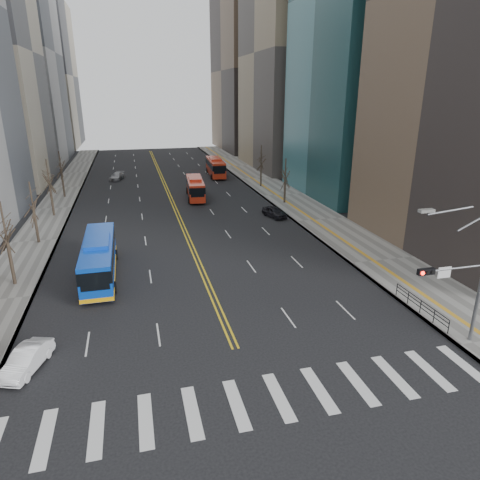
{
  "coord_description": "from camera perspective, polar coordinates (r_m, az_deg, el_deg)",
  "views": [
    {
      "loc": [
        -5.58,
        -17.99,
        15.66
      ],
      "look_at": [
        2.45,
        13.5,
        4.35
      ],
      "focal_mm": 32.0,
      "sensor_mm": 36.0,
      "label": 1
    }
  ],
  "objects": [
    {
      "name": "street_trees",
      "position": [
        53.66,
        -15.83,
        6.86
      ],
      "size": [
        35.2,
        47.2,
        7.6
      ],
      "color": "#31261E",
      "rests_on": "ground"
    },
    {
      "name": "car_white",
      "position": [
        29.12,
        -26.57,
        -14.07
      ],
      "size": [
        2.69,
        4.33,
        1.35
      ],
      "primitive_type": "imported",
      "rotation": [
        0.0,
        0.0,
        -0.34
      ],
      "color": "white",
      "rests_on": "ground"
    },
    {
      "name": "blue_bus",
      "position": [
        39.8,
        -18.29,
        -2.15
      ],
      "size": [
        2.85,
        12.07,
        3.51
      ],
      "color": "blue",
      "rests_on": "ground"
    },
    {
      "name": "office_towers",
      "position": [
        87.07,
        -11.52,
        24.28
      ],
      "size": [
        83.0,
        134.0,
        58.0
      ],
      "color": "gray",
      "rests_on": "ground"
    },
    {
      "name": "ground",
      "position": [
        24.5,
        2.4,
        -20.58
      ],
      "size": [
        220.0,
        220.0,
        0.0
      ],
      "primitive_type": "plane",
      "color": "black"
    },
    {
      "name": "pedestrian_railing",
      "position": [
        34.51,
        22.96,
        -7.93
      ],
      "size": [
        0.06,
        6.06,
        1.02
      ],
      "color": "black",
      "rests_on": "sidewalk_right"
    },
    {
      "name": "sidewalk_left",
      "position": [
        65.8,
        -23.47,
        3.88
      ],
      "size": [
        5.0,
        130.0,
        0.15
      ],
      "primitive_type": "cube",
      "color": "slate",
      "rests_on": "ground"
    },
    {
      "name": "centerline",
      "position": [
        74.86,
        -9.79,
        6.84
      ],
      "size": [
        0.55,
        100.0,
        0.01
      ],
      "color": "gold",
      "rests_on": "ground"
    },
    {
      "name": "car_dark_mid",
      "position": [
        56.39,
        4.6,
        3.74
      ],
      "size": [
        2.71,
        4.42,
        1.41
      ],
      "primitive_type": "imported",
      "rotation": [
        0.0,
        0.0,
        0.27
      ],
      "color": "black",
      "rests_on": "ground"
    },
    {
      "name": "signal_mast",
      "position": [
        29.84,
        27.64,
        -4.37
      ],
      "size": [
        5.37,
        0.37,
        9.39
      ],
      "color": "slate",
      "rests_on": "ground"
    },
    {
      "name": "crosswalk",
      "position": [
        24.49,
        2.4,
        -20.57
      ],
      "size": [
        26.7,
        4.0,
        0.01
      ],
      "color": "silver",
      "rests_on": "ground"
    },
    {
      "name": "car_dark_far",
      "position": [
        95.97,
        -3.32,
        10.12
      ],
      "size": [
        3.27,
        4.71,
        1.19
      ],
      "primitive_type": "imported",
      "rotation": [
        0.0,
        0.0,
        0.33
      ],
      "color": "black",
      "rests_on": "ground"
    },
    {
      "name": "car_silver",
      "position": [
        84.08,
        -16.1,
        8.16
      ],
      "size": [
        3.1,
        4.89,
        1.32
      ],
      "primitive_type": "imported",
      "rotation": [
        0.0,
        0.0,
        -0.3
      ],
      "color": "#9B9BA0",
      "rests_on": "ground"
    },
    {
      "name": "red_bus_near",
      "position": [
        66.83,
        -5.99,
        7.11
      ],
      "size": [
        3.2,
        10.2,
        3.21
      ],
      "color": "red",
      "rests_on": "ground"
    },
    {
      "name": "sidewalk_right",
      "position": [
        68.87,
        5.69,
        6.01
      ],
      "size": [
        7.0,
        130.0,
        0.15
      ],
      "primitive_type": "cube",
      "color": "slate",
      "rests_on": "ground"
    },
    {
      "name": "red_bus_far",
      "position": [
        84.71,
        -3.3,
        9.83
      ],
      "size": [
        3.23,
        11.09,
        3.48
      ],
      "color": "red",
      "rests_on": "ground"
    }
  ]
}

